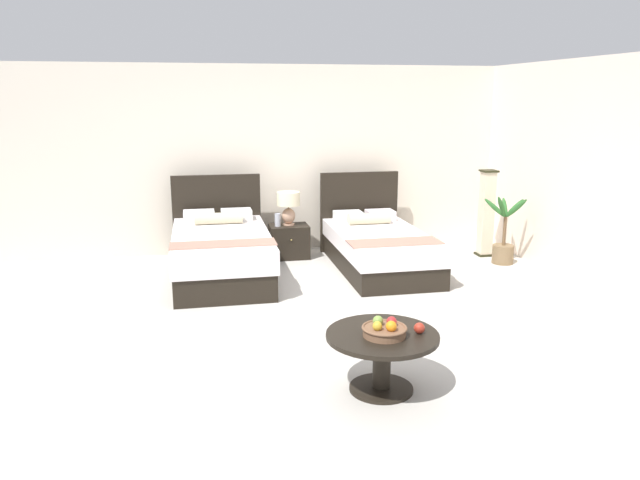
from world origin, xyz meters
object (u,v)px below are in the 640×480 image
at_px(potted_palm, 504,243).
at_px(vase, 278,220).
at_px(coffee_table, 382,349).
at_px(fruit_bowl, 384,330).
at_px(table_lamp, 288,204).
at_px(bed_near_window, 221,252).
at_px(loose_apple, 419,328).
at_px(nightstand, 289,241).
at_px(bed_near_corner, 378,247).
at_px(floor_lamp_corner, 486,213).

bearing_deg(potted_palm, vase, 164.11).
bearing_deg(coffee_table, fruit_bowl, -90.88).
bearing_deg(table_lamp, coffee_table, -88.60).
bearing_deg(fruit_bowl, table_lamp, 91.37).
height_order(vase, coffee_table, vase).
relative_size(bed_near_window, loose_apple, 25.62).
relative_size(table_lamp, fruit_bowl, 1.36).
bearing_deg(table_lamp, bed_near_window, -140.34).
distance_m(nightstand, fruit_bowl, 4.13).
xyz_separation_m(fruit_bowl, loose_apple, (0.27, -0.00, -0.01)).
bearing_deg(bed_near_corner, potted_palm, -3.61).
distance_m(bed_near_window, fruit_bowl, 3.51).
xyz_separation_m(nightstand, loose_apple, (0.37, -4.13, 0.27)).
height_order(nightstand, vase, vase).
xyz_separation_m(table_lamp, loose_apple, (0.37, -4.15, -0.25)).
bearing_deg(fruit_bowl, potted_palm, 50.31).
xyz_separation_m(coffee_table, fruit_bowl, (-0.00, -0.05, 0.18)).
xyz_separation_m(bed_near_corner, nightstand, (-1.07, 0.77, -0.05)).
xyz_separation_m(loose_apple, potted_palm, (2.42, 3.25, -0.22)).
height_order(vase, fruit_bowl, vase).
distance_m(vase, floor_lamp_corner, 2.92).
relative_size(bed_near_window, coffee_table, 2.50).
bearing_deg(vase, bed_near_corner, -30.81).
xyz_separation_m(nightstand, fruit_bowl, (0.10, -4.12, 0.28)).
relative_size(fruit_bowl, floor_lamp_corner, 0.28).
bearing_deg(vase, bed_near_window, -137.38).
relative_size(bed_near_corner, fruit_bowl, 6.33).
relative_size(bed_near_window, fruit_bowl, 6.30).
height_order(bed_near_window, table_lamp, bed_near_window).
relative_size(bed_near_window, floor_lamp_corner, 1.77).
relative_size(coffee_table, fruit_bowl, 2.52).
distance_m(bed_near_corner, coffee_table, 3.44).
bearing_deg(fruit_bowl, floor_lamp_corner, 54.45).
distance_m(bed_near_window, table_lamp, 1.33).
distance_m(fruit_bowl, loose_apple, 0.27).
distance_m(fruit_bowl, potted_palm, 4.22).
distance_m(table_lamp, loose_apple, 4.17).
relative_size(nightstand, floor_lamp_corner, 0.44).
height_order(bed_near_corner, nightstand, bed_near_corner).
distance_m(vase, fruit_bowl, 4.09).
bearing_deg(floor_lamp_corner, coffee_table, -125.90).
distance_m(table_lamp, vase, 0.27).
bearing_deg(bed_near_corner, coffee_table, -106.29).
bearing_deg(bed_near_window, potted_palm, -1.48).
bearing_deg(bed_near_corner, fruit_bowl, -106.08).
height_order(nightstand, fruit_bowl, fruit_bowl).
bearing_deg(coffee_table, nightstand, 91.41).
xyz_separation_m(loose_apple, floor_lamp_corner, (2.36, 3.69, 0.10)).
bearing_deg(floor_lamp_corner, potted_palm, -83.07).
relative_size(coffee_table, potted_palm, 0.89).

